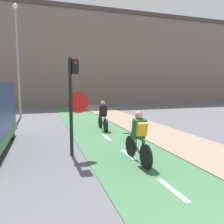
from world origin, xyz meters
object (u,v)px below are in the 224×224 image
at_px(traffic_light_pole, 73,96).
at_px(cyclist_near, 139,139).
at_px(cyclist_far, 103,117).
at_px(street_lamp_far, 17,51).

relative_size(traffic_light_pole, cyclist_near, 1.76).
xyz_separation_m(traffic_light_pole, cyclist_near, (1.64, -1.33, -1.19)).
distance_m(cyclist_near, cyclist_far, 4.87).
height_order(traffic_light_pole, street_lamp_far, street_lamp_far).
xyz_separation_m(traffic_light_pole, street_lamp_far, (-2.47, 9.76, 2.74)).
bearing_deg(street_lamp_far, cyclist_near, -69.66).
relative_size(traffic_light_pole, cyclist_far, 1.83).
bearing_deg(cyclist_far, cyclist_near, -93.27).
distance_m(traffic_light_pole, street_lamp_far, 10.43).
relative_size(street_lamp_far, cyclist_near, 4.44).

